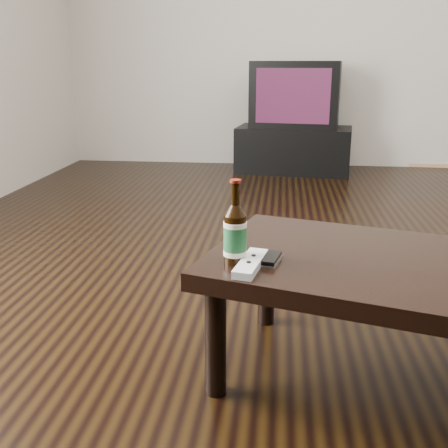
# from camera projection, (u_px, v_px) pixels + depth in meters

# --- Properties ---
(floor) EXTENTS (5.00, 6.00, 0.01)m
(floor) POSITION_uv_depth(u_px,v_px,m) (418.00, 312.00, 2.01)
(floor) COLOR black
(floor) RESTS_ON ground
(wall_back) EXTENTS (5.00, 0.02, 2.70)m
(wall_back) POSITION_uv_depth(u_px,v_px,m) (350.00, 9.00, 4.46)
(wall_back) COLOR beige
(wall_back) RESTS_ON ground
(tv_stand) EXTENTS (1.01, 0.60, 0.38)m
(tv_stand) POSITION_uv_depth(u_px,v_px,m) (293.00, 149.00, 4.53)
(tv_stand) COLOR black
(tv_stand) RESTS_ON floor
(tv) EXTENTS (0.77, 0.54, 0.54)m
(tv) POSITION_uv_depth(u_px,v_px,m) (296.00, 95.00, 4.40)
(tv) COLOR black
(tv) RESTS_ON tv_stand
(bookshelf) EXTENTS (0.81, 0.41, 1.47)m
(bookshelf) POSITION_uv_depth(u_px,v_px,m) (437.00, 79.00, 4.73)
(bookshelf) COLOR tan
(bookshelf) RESTS_ON floor
(coffee_table) EXTENTS (1.16, 0.86, 0.39)m
(coffee_table) POSITION_uv_depth(u_px,v_px,m) (395.00, 279.00, 1.46)
(coffee_table) COLOR black
(coffee_table) RESTS_ON floor
(beer_bottle) EXTENTS (0.08, 0.08, 0.23)m
(beer_bottle) POSITION_uv_depth(u_px,v_px,m) (235.00, 234.00, 1.41)
(beer_bottle) COLOR black
(beer_bottle) RESTS_ON coffee_table
(phone) EXTENTS (0.07, 0.11, 0.02)m
(phone) POSITION_uv_depth(u_px,v_px,m) (269.00, 259.00, 1.44)
(phone) COLOR #A8A9AB
(phone) RESTS_ON coffee_table
(remote) EXTENTS (0.09, 0.20, 0.02)m
(remote) POSITION_uv_depth(u_px,v_px,m) (251.00, 263.00, 1.40)
(remote) COLOR silver
(remote) RESTS_ON coffee_table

